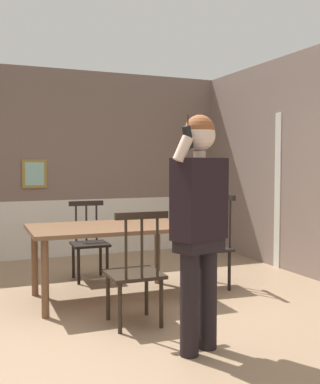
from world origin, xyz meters
TOP-DOWN VIEW (x-y plane):
  - ground_plane at (0.00, 0.00)m, footprint 6.89×6.89m
  - room_back_partition at (-0.00, 3.13)m, footprint 5.65×0.17m
  - dining_table at (0.22, 0.68)m, footprint 1.63×1.02m
  - chair_near_window at (0.20, -0.21)m, footprint 0.47×0.47m
  - chair_by_doorway at (1.42, 0.65)m, footprint 0.52×0.52m
  - chair_at_table_head at (0.24, 1.56)m, footprint 0.45×0.45m
  - person_figure at (0.45, -0.94)m, footprint 0.53×0.35m

SIDE VIEW (x-z plane):
  - ground_plane at x=0.00m, z-range 0.00..0.00m
  - chair_at_table_head at x=0.24m, z-range -0.01..0.94m
  - chair_near_window at x=0.20m, z-range -0.03..0.99m
  - chair_by_doorway at x=1.42m, z-range -0.04..1.03m
  - dining_table at x=0.22m, z-range 0.29..1.06m
  - person_figure at x=0.45m, z-range 0.15..1.92m
  - room_back_partition at x=0.00m, z-range -0.05..2.78m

